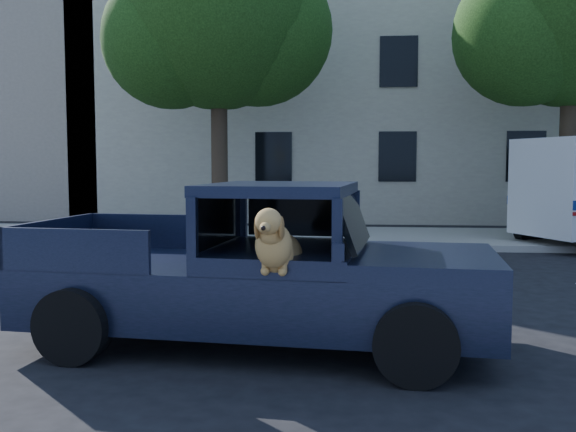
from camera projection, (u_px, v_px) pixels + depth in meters
name	position (u px, v px, depth m)	size (l,w,h in m)	color
ground	(394.00, 335.00, 7.43)	(120.00, 120.00, 0.00)	black
far_sidewalk	(369.00, 237.00, 16.56)	(60.00, 4.00, 0.15)	gray
lane_stripes	(502.00, 283.00, 10.62)	(21.60, 0.14, 0.01)	silver
street_tree_left	(220.00, 22.00, 16.89)	(6.00, 5.20, 8.60)	#332619
street_tree_mid	(574.00, 14.00, 16.03)	(6.00, 5.20, 8.60)	#332619
building_main	(448.00, 94.00, 23.15)	(26.00, 6.00, 9.00)	beige
pickup_truck	(252.00, 292.00, 6.93)	(5.11, 2.77, 1.77)	black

